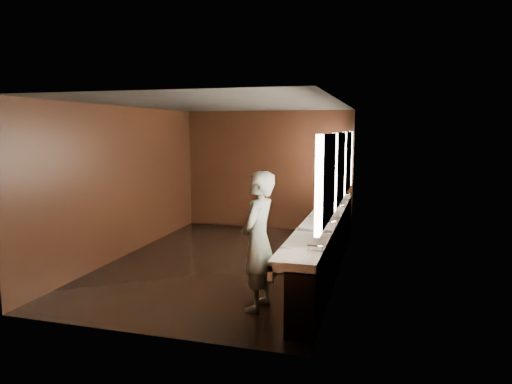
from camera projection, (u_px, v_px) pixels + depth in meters
floor at (226, 262)px, 8.20m from camera, size 6.00×6.00×0.00m
ceiling at (225, 104)px, 7.81m from camera, size 4.00×6.00×0.02m
wall_back at (268, 170)px, 10.86m from camera, size 4.00×0.02×2.80m
wall_front at (137, 217)px, 5.14m from camera, size 4.00×0.02×2.80m
wall_left at (125, 182)px, 8.54m from camera, size 0.02×6.00×2.80m
wall_right at (341, 189)px, 7.47m from camera, size 0.02×6.00×2.80m
sink_counter at (327, 242)px, 7.65m from camera, size 0.55×5.40×1.01m
mirror_band at (340, 168)px, 7.42m from camera, size 0.06×5.03×1.15m
person at (258, 241)px, 5.97m from camera, size 0.51×0.72×1.85m
trash_bin at (303, 272)px, 6.71m from camera, size 0.45×0.45×0.59m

